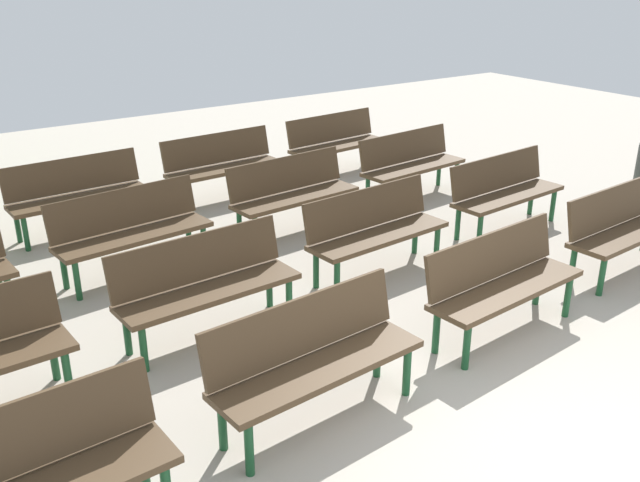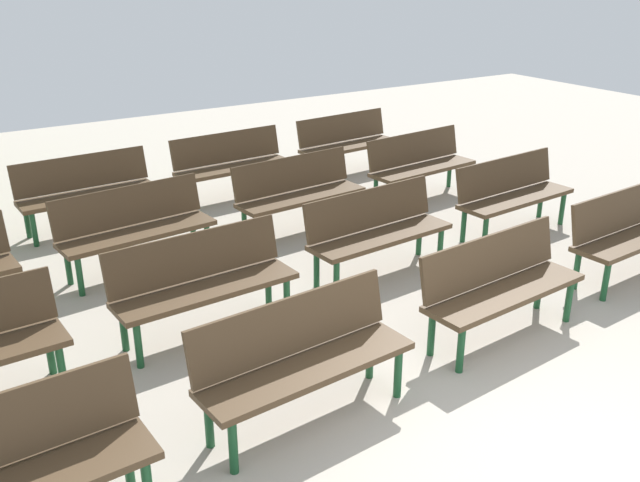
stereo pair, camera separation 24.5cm
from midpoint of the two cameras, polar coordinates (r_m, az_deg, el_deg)
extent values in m
plane|color=#B2A899|center=(4.97, 22.10, -17.64)|extent=(24.00, 24.00, 0.00)
cylinder|color=#194C28|center=(4.61, -13.91, -16.81)|extent=(0.06, 0.06, 0.40)
cube|color=#4C3823|center=(4.88, 0.50, -10.34)|extent=(1.63, 0.56, 0.05)
cube|color=#4C3823|center=(4.89, -0.91, -6.90)|extent=(1.60, 0.24, 0.40)
cylinder|color=#194C28|center=(4.59, -5.53, -16.36)|extent=(0.06, 0.06, 0.40)
cylinder|color=#194C28|center=(5.29, 7.73, -10.64)|extent=(0.06, 0.06, 0.40)
cylinder|color=#194C28|center=(4.81, -7.58, -14.38)|extent=(0.06, 0.06, 0.40)
cylinder|color=#194C28|center=(5.49, 5.39, -9.23)|extent=(0.06, 0.06, 0.40)
cube|color=#4C3823|center=(6.14, 16.05, -4.07)|extent=(1.63, 0.56, 0.05)
cube|color=#4C3823|center=(6.15, 14.84, -1.38)|extent=(1.60, 0.25, 0.40)
cylinder|color=#194C28|center=(5.66, 12.65, -8.65)|extent=(0.06, 0.06, 0.40)
cylinder|color=#194C28|center=(6.69, 20.64, -4.60)|extent=(0.06, 0.06, 0.40)
cylinder|color=#194C28|center=(5.84, 10.29, -7.43)|extent=(0.06, 0.06, 0.40)
cylinder|color=#194C28|center=(6.84, 18.44, -3.69)|extent=(0.06, 0.06, 0.40)
cube|color=#4C3823|center=(7.77, 25.22, 0.24)|extent=(1.62, 0.54, 0.05)
cube|color=#4C3823|center=(7.78, 24.25, 2.36)|extent=(1.60, 0.22, 0.40)
cylinder|color=#194C28|center=(7.21, 23.21, -3.04)|extent=(0.06, 0.06, 0.40)
cylinder|color=#194C28|center=(7.36, 21.13, -2.21)|extent=(0.06, 0.06, 0.40)
cylinder|color=#194C28|center=(5.59, -19.15, -9.88)|extent=(0.06, 0.06, 0.40)
cylinder|color=#194C28|center=(5.86, -20.08, -8.44)|extent=(0.06, 0.06, 0.40)
cube|color=#4C3823|center=(6.01, -8.05, -3.95)|extent=(1.62, 0.53, 0.05)
cube|color=#4C3823|center=(6.07, -9.06, -1.19)|extent=(1.60, 0.21, 0.40)
cylinder|color=#194C28|center=(5.74, -13.42, -8.28)|extent=(0.06, 0.06, 0.40)
cylinder|color=#194C28|center=(6.30, -1.61, -4.75)|extent=(0.06, 0.06, 0.40)
cylinder|color=#194C28|center=(6.00, -14.61, -6.97)|extent=(0.06, 0.06, 0.40)
cylinder|color=#194C28|center=(6.54, -3.17, -3.71)|extent=(0.06, 0.06, 0.40)
cube|color=#4C3823|center=(7.10, 6.03, 0.36)|extent=(1.63, 0.56, 0.05)
cube|color=#4C3823|center=(7.15, 5.03, 2.66)|extent=(1.60, 0.25, 0.40)
cylinder|color=#194C28|center=(6.66, 2.41, -3.20)|extent=(0.06, 0.06, 0.40)
cylinder|color=#194C28|center=(7.55, 10.72, -0.43)|extent=(0.06, 0.06, 0.40)
cylinder|color=#194C28|center=(6.88, 0.74, -2.29)|extent=(0.06, 0.06, 0.40)
cylinder|color=#194C28|center=(7.75, 9.00, 0.30)|extent=(0.06, 0.06, 0.40)
cube|color=#4C3823|center=(8.54, 16.55, 3.35)|extent=(1.63, 0.56, 0.05)
cube|color=#4C3823|center=(8.58, 15.68, 5.25)|extent=(1.60, 0.24, 0.40)
cylinder|color=#194C28|center=(8.00, 14.19, 0.59)|extent=(0.06, 0.06, 0.40)
cylinder|color=#194C28|center=(9.08, 19.91, 2.50)|extent=(0.06, 0.06, 0.40)
cylinder|color=#194C28|center=(8.19, 12.49, 1.26)|extent=(0.06, 0.06, 0.40)
cylinder|color=#194C28|center=(9.24, 18.30, 3.06)|extent=(0.06, 0.06, 0.40)
cylinder|color=#194C28|center=(6.96, -22.84, -3.88)|extent=(0.06, 0.06, 0.40)
cylinder|color=#194C28|center=(7.25, -23.51, -2.96)|extent=(0.06, 0.06, 0.40)
cube|color=#4C3823|center=(7.35, -13.69, 0.61)|extent=(1.64, 0.60, 0.05)
cube|color=#4C3823|center=(7.44, -14.51, 2.81)|extent=(1.60, 0.28, 0.40)
cylinder|color=#194C28|center=(7.07, -18.09, -2.78)|extent=(0.06, 0.06, 0.40)
cylinder|color=#194C28|center=(7.59, -8.25, -0.13)|extent=(0.06, 0.06, 0.40)
cylinder|color=#194C28|center=(7.35, -18.98, -1.93)|extent=(0.06, 0.06, 0.40)
cylinder|color=#194C28|center=(7.85, -9.43, 0.57)|extent=(0.06, 0.06, 0.40)
cube|color=#4C3823|center=(8.23, -0.65, 3.59)|extent=(1.63, 0.57, 0.05)
cube|color=#4C3823|center=(8.31, -1.48, 5.54)|extent=(1.60, 0.25, 0.40)
cylinder|color=#194C28|center=(7.81, -4.08, 0.71)|extent=(0.06, 0.06, 0.40)
cylinder|color=#194C28|center=(8.60, 3.76, 2.77)|extent=(0.06, 0.06, 0.40)
cylinder|color=#194C28|center=(8.07, -5.33, 1.38)|extent=(0.06, 0.06, 0.40)
cylinder|color=#194C28|center=(8.83, 2.41, 3.32)|extent=(0.06, 0.06, 0.40)
cube|color=#4C3823|center=(9.50, 9.18, 5.86)|extent=(1.63, 0.58, 0.05)
cube|color=#4C3823|center=(9.57, 8.40, 7.55)|extent=(1.60, 0.27, 0.40)
cylinder|color=#194C28|center=(8.98, 6.71, 3.52)|extent=(0.06, 0.06, 0.40)
cylinder|color=#194C28|center=(9.97, 12.57, 5.02)|extent=(0.06, 0.06, 0.40)
cylinder|color=#194C28|center=(9.20, 5.34, 4.04)|extent=(0.06, 0.06, 0.40)
cylinder|color=#194C28|center=(10.17, 11.20, 5.47)|extent=(0.06, 0.06, 0.40)
cube|color=#4C3823|center=(8.69, -17.59, 3.55)|extent=(1.62, 0.51, 0.05)
cube|color=#4C3823|center=(8.81, -18.18, 5.39)|extent=(1.60, 0.20, 0.40)
cylinder|color=#194C28|center=(8.46, -21.55, 0.86)|extent=(0.06, 0.06, 0.40)
cylinder|color=#194C28|center=(8.83, -12.80, 2.78)|extent=(0.06, 0.06, 0.40)
cylinder|color=#194C28|center=(8.75, -22.07, 1.48)|extent=(0.06, 0.06, 0.40)
cylinder|color=#194C28|center=(9.12, -13.59, 3.32)|extent=(0.06, 0.06, 0.40)
cube|color=#4C3823|center=(9.46, -6.28, 5.94)|extent=(1.62, 0.53, 0.05)
cube|color=#4C3823|center=(9.56, -6.93, 7.62)|extent=(1.60, 0.21, 0.40)
cylinder|color=#194C28|center=(9.09, -9.57, 3.57)|extent=(0.06, 0.06, 0.40)
cylinder|color=#194C28|center=(9.74, -2.16, 5.14)|extent=(0.06, 0.06, 0.40)
cylinder|color=#194C28|center=(9.36, -10.44, 4.07)|extent=(0.06, 0.06, 0.40)
cylinder|color=#194C28|center=(10.00, -3.17, 5.57)|extent=(0.06, 0.06, 0.40)
cube|color=#4C3823|center=(10.54, 3.12, 7.74)|extent=(1.63, 0.58, 0.05)
cube|color=#4C3823|center=(10.63, 2.44, 9.23)|extent=(1.60, 0.26, 0.40)
cylinder|color=#194C28|center=(10.06, 0.61, 5.71)|extent=(0.06, 0.06, 0.40)
cylinder|color=#194C28|center=(10.94, 6.47, 6.93)|extent=(0.06, 0.06, 0.40)
cylinder|color=#194C28|center=(10.30, -0.48, 6.11)|extent=(0.06, 0.06, 0.40)
cylinder|color=#194C28|center=(11.16, 5.34, 7.29)|extent=(0.06, 0.06, 0.40)
camera|label=1|loc=(0.12, -88.94, 0.43)|focal=39.18mm
camera|label=2|loc=(0.12, 91.06, -0.43)|focal=39.18mm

